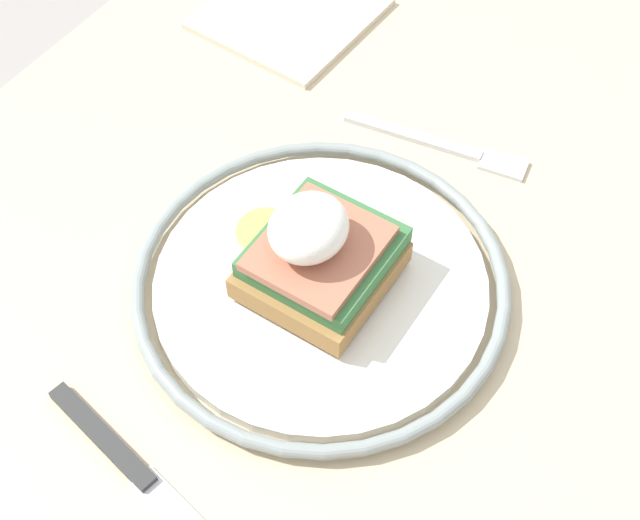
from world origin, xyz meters
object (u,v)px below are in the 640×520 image
at_px(fork, 444,146).
at_px(plate, 320,283).
at_px(knife, 141,477).
at_px(napkin, 290,13).
at_px(sandwich, 317,252).

bearing_deg(fork, plate, -2.97).
bearing_deg(plate, knife, -5.02).
distance_m(fork, napkin, 0.21).
relative_size(sandwich, napkin, 0.86).
bearing_deg(napkin, plate, 38.16).
distance_m(plate, napkin, 0.30).
relative_size(fork, knife, 0.75).
bearing_deg(fork, sandwich, -3.71).
xyz_separation_m(plate, knife, (0.18, -0.02, -0.01)).
relative_size(plate, sandwich, 2.20).
bearing_deg(knife, plate, 174.98).
height_order(knife, napkin, same).
bearing_deg(sandwich, plate, 100.88).
bearing_deg(napkin, knife, 22.37).
bearing_deg(plate, fork, 177.03).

